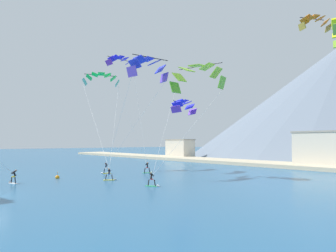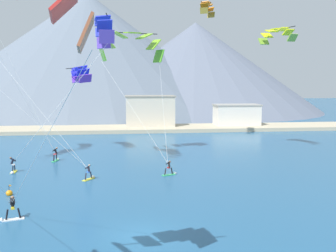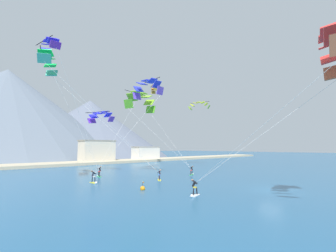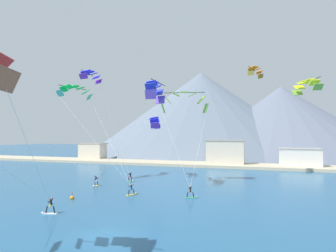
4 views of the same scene
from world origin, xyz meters
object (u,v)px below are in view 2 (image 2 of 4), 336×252
object	(u,v)px
kitesurfer_far_left	(56,156)
parafoil_kite_near_lead	(103,29)
kitesurfer_near_lead	(13,168)
parafoil_kite_distant_mid_solo	(80,72)
kitesurfer_far_right	(90,175)
kitesurfer_mid_center	(171,171)
kitesurfer_near_trail	(10,213)
parafoil_kite_mid_center	(132,43)
parafoil_kite_distant_high_outer	(277,34)
parafoil_kite_distant_low_drift	(207,7)
race_marker_buoy	(9,193)

from	to	relation	value
kitesurfer_far_left	parafoil_kite_near_lead	size ratio (longest dim) A/B	0.12
kitesurfer_near_lead	parafoil_kite_distant_mid_solo	bearing A→B (deg)	61.66
kitesurfer_far_left	kitesurfer_far_right	size ratio (longest dim) A/B	1.10
kitesurfer_far_left	kitesurfer_far_right	bearing A→B (deg)	-62.43
kitesurfer_mid_center	kitesurfer_near_trail	bearing A→B (deg)	-137.89
kitesurfer_far_left	parafoil_kite_mid_center	size ratio (longest dim) A/B	0.12
kitesurfer_near_lead	parafoil_kite_distant_mid_solo	world-z (taller)	parafoil_kite_distant_mid_solo
kitesurfer_far_right	kitesurfer_near_trail	bearing A→B (deg)	-113.04
kitesurfer_mid_center	parafoil_kite_distant_high_outer	size ratio (longest dim) A/B	0.30
parafoil_kite_distant_high_outer	kitesurfer_far_right	bearing A→B (deg)	-153.45
kitesurfer_near_lead	parafoil_kite_distant_low_drift	distance (m)	36.90
parafoil_kite_distant_high_outer	parafoil_kite_distant_mid_solo	bearing A→B (deg)	173.87
kitesurfer_near_trail	kitesurfer_far_left	distance (m)	20.13
kitesurfer_near_lead	kitesurfer_far_right	bearing A→B (deg)	-23.55
kitesurfer_far_right	parafoil_kite_mid_center	size ratio (longest dim) A/B	0.11
parafoil_kite_distant_high_outer	parafoil_kite_distant_low_drift	xyz separation A→B (m)	(-7.44, 9.72, 5.10)
kitesurfer_mid_center	race_marker_buoy	world-z (taller)	kitesurfer_mid_center
kitesurfer_near_trail	parafoil_kite_distant_high_outer	xyz separation A→B (m)	(28.38, 22.59, 15.52)
kitesurfer_far_right	parafoil_kite_mid_center	bearing A→B (deg)	68.01
kitesurfer_near_trail	parafoil_kite_distant_mid_solo	size ratio (longest dim) A/B	0.29
kitesurfer_far_left	parafoil_kite_mid_center	distance (m)	16.86
kitesurfer_near_lead	kitesurfer_mid_center	xyz separation A→B (m)	(16.54, -2.87, -0.07)
kitesurfer_near_lead	kitesurfer_far_left	world-z (taller)	kitesurfer_far_left
parafoil_kite_near_lead	kitesurfer_mid_center	bearing A→B (deg)	-30.79
kitesurfer_far_left	race_marker_buoy	world-z (taller)	kitesurfer_far_left
race_marker_buoy	parafoil_kite_distant_low_drift	bearing A→B (deg)	49.07
kitesurfer_near_trail	kitesurfer_far_left	size ratio (longest dim) A/B	0.98
parafoil_kite_near_lead	kitesurfer_near_lead	bearing A→B (deg)	-172.91
parafoil_kite_distant_mid_solo	kitesurfer_far_right	bearing A→B (deg)	-80.65
kitesurfer_mid_center	kitesurfer_far_left	distance (m)	15.68
kitesurfer_near_lead	parafoil_kite_mid_center	world-z (taller)	parafoil_kite_mid_center
parafoil_kite_distant_high_outer	kitesurfer_near_lead	bearing A→B (deg)	-165.65
kitesurfer_far_left	parafoil_kite_distant_high_outer	world-z (taller)	parafoil_kite_distant_high_outer
parafoil_kite_near_lead	kitesurfer_far_left	bearing A→B (deg)	143.67
kitesurfer_far_left	parafoil_kite_near_lead	distance (m)	16.61
parafoil_kite_distant_high_outer	race_marker_buoy	xyz separation A→B (m)	(-30.20, -16.52, -15.88)
parafoil_kite_distant_mid_solo	parafoil_kite_near_lead	bearing A→B (deg)	-69.33
kitesurfer_near_lead	parafoil_kite_near_lead	distance (m)	17.68
parafoil_kite_mid_center	kitesurfer_near_trail	bearing A→B (deg)	-112.51
parafoil_kite_distant_high_outer	kitesurfer_far_left	bearing A→B (deg)	-175.11
kitesurfer_far_left	parafoil_kite_near_lead	world-z (taller)	parafoil_kite_near_lead
kitesurfer_near_trail	kitesurfer_near_lead	bearing A→B (deg)	105.04
kitesurfer_far_right	parafoil_kite_mid_center	xyz separation A→B (m)	(4.50, 11.14, 14.01)
kitesurfer_near_lead	parafoil_kite_mid_center	size ratio (longest dim) A/B	0.12
kitesurfer_near_trail	race_marker_buoy	bearing A→B (deg)	106.74
parafoil_kite_mid_center	parafoil_kite_distant_low_drift	bearing A→B (deg)	41.41
race_marker_buoy	parafoil_kite_distant_high_outer	bearing A→B (deg)	28.68
kitesurfer_mid_center	parafoil_kite_near_lead	distance (m)	16.82
kitesurfer_near_lead	kitesurfer_mid_center	distance (m)	16.79
parafoil_kite_mid_center	race_marker_buoy	xyz separation A→B (m)	(-10.86, -15.75, -14.29)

